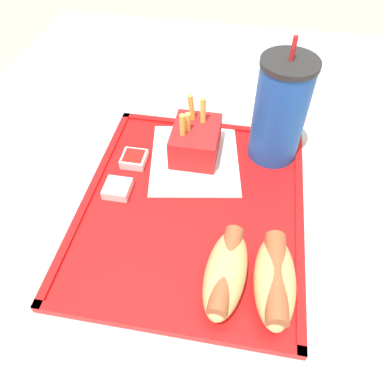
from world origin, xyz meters
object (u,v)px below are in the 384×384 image
Objects in this scene: soda_cup at (280,111)px; hot_dog_far at (275,280)px; hot_dog_near at (226,272)px; sauce_cup_mayo at (117,188)px; sauce_cup_ketchup at (134,159)px; fries_carton at (195,141)px.

hot_dog_far is (0.26, 0.01, -0.06)m from soda_cup.
hot_dog_near is 0.23m from sauce_cup_mayo.
soda_cup reaches higher than sauce_cup_mayo.
sauce_cup_mayo and sauce_cup_ketchup have the same top height.
sauce_cup_ketchup is (0.07, -0.23, -0.08)m from soda_cup.
fries_carton is at bearing 111.95° from sauce_cup_ketchup.
hot_dog_near is (0.26, -0.05, -0.06)m from soda_cup.
hot_dog_far is at bearing 50.48° from sauce_cup_ketchup.
sauce_cup_mayo is 1.00× the size of sauce_cup_ketchup.
soda_cup is 1.56× the size of hot_dog_near.
soda_cup is 5.21× the size of sauce_cup_ketchup.
hot_dog_far reaches higher than sauce_cup_mayo.
hot_dog_far reaches higher than sauce_cup_ketchup.
hot_dog_near is 3.33× the size of sauce_cup_ketchup.
hot_dog_far is 0.06m from hot_dog_near.
sauce_cup_ketchup is at bearing 173.94° from sauce_cup_mayo.
soda_cup is 5.21× the size of sauce_cup_mayo.
hot_dog_far is 3.30× the size of sauce_cup_mayo.
sauce_cup_mayo is (-0.13, -0.25, -0.02)m from hot_dog_far.
fries_carton reaches higher than sauce_cup_mayo.
soda_cup is 0.28m from hot_dog_near.
sauce_cup_ketchup is (0.04, -0.10, -0.02)m from fries_carton.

